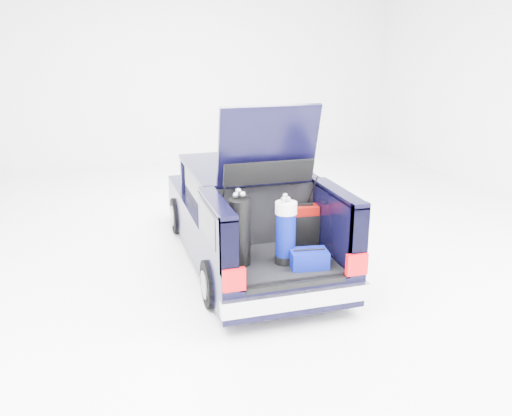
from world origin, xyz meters
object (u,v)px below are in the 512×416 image
object	(u,v)px
blue_golf_bag	(286,232)
red_suitcase	(305,225)
blue_duffel	(309,259)
car	(245,215)
black_golf_bag	(240,232)

from	to	relation	value
blue_golf_bag	red_suitcase	bearing A→B (deg)	40.70
blue_duffel	red_suitcase	bearing A→B (deg)	79.98
blue_golf_bag	car	bearing A→B (deg)	83.43
red_suitcase	blue_duffel	world-z (taller)	red_suitcase
car	blue_duffel	distance (m)	1.94
blue_golf_bag	blue_duffel	size ratio (longest dim) A/B	1.83
black_golf_bag	blue_duffel	bearing A→B (deg)	-6.62
black_golf_bag	red_suitcase	bearing A→B (deg)	37.62
car	black_golf_bag	distance (m)	1.73
car	red_suitcase	bearing A→B (deg)	-67.27
car	blue_duffel	bearing A→B (deg)	-81.84
car	red_suitcase	world-z (taller)	car
car	blue_duffel	size ratio (longest dim) A/B	9.68
red_suitcase	black_golf_bag	size ratio (longest dim) A/B	0.60
blue_golf_bag	blue_duffel	xyz separation A→B (m)	(0.23, -0.21, -0.29)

